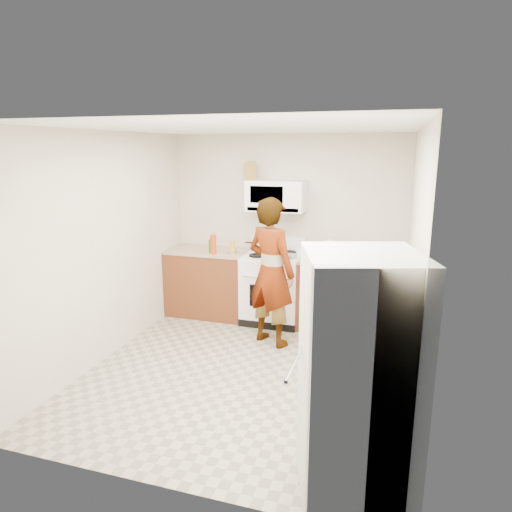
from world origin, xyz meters
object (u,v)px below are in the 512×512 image
at_px(gas_range, 273,287).
at_px(person, 271,272).
at_px(fridge, 357,381).
at_px(saucepan, 261,246).
at_px(microwave, 276,196).
at_px(kettle, 329,249).

height_order(gas_range, person, person).
distance_m(fridge, saucepan, 3.44).
height_order(microwave, kettle, microwave).
height_order(microwave, saucepan, microwave).
distance_m(person, kettle, 1.03).
xyz_separation_m(gas_range, saucepan, (-0.20, 0.12, 0.53)).
distance_m(gas_range, kettle, 0.91).
bearing_deg(person, gas_range, -52.31).
bearing_deg(gas_range, fridge, -65.23).
xyz_separation_m(kettle, saucepan, (-0.91, -0.04, -0.02)).
relative_size(person, kettle, 9.55).
bearing_deg(saucepan, person, -66.15).
bearing_deg(kettle, person, -106.96).
relative_size(microwave, person, 0.43).
bearing_deg(microwave, kettle, 2.67).
height_order(person, saucepan, person).
bearing_deg(gas_range, kettle, 12.68).
bearing_deg(fridge, person, 100.56).
height_order(kettle, saucepan, kettle).
relative_size(fridge, saucepan, 8.07).
xyz_separation_m(gas_range, kettle, (0.72, 0.16, 0.54)).
distance_m(person, saucepan, 0.90).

